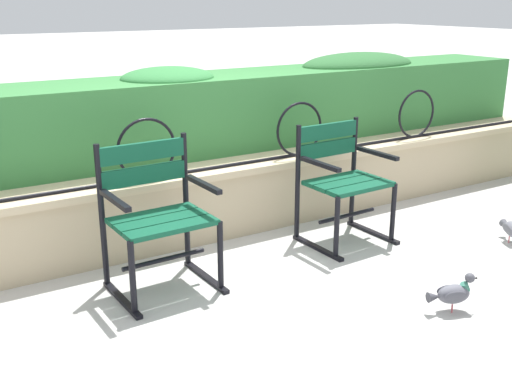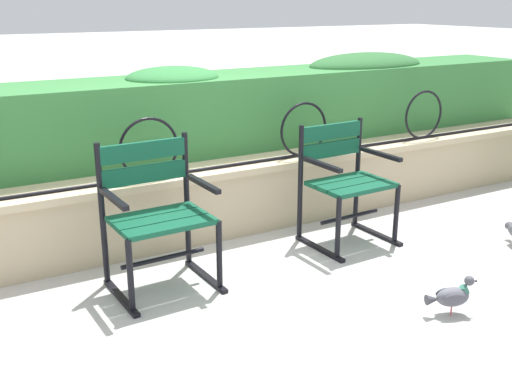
% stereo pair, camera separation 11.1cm
% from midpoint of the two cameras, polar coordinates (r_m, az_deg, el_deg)
% --- Properties ---
extents(ground_plane, '(60.00, 60.00, 0.00)m').
position_cam_midpoint_polar(ground_plane, '(3.89, -0.23, -8.05)').
color(ground_plane, '#B7B5AF').
extents(stone_wall, '(7.29, 0.41, 0.52)m').
position_cam_midpoint_polar(stone_wall, '(4.48, -5.90, -0.95)').
color(stone_wall, tan).
rests_on(stone_wall, ground).
extents(iron_arch_fence, '(6.76, 0.02, 0.42)m').
position_cam_midpoint_polar(iron_arch_fence, '(4.17, -9.90, 3.61)').
color(iron_arch_fence, black).
rests_on(iron_arch_fence, stone_wall).
extents(hedge_row, '(7.15, 0.69, 0.70)m').
position_cam_midpoint_polar(hedge_row, '(4.81, -8.72, 7.36)').
color(hedge_row, '#387A3D').
rests_on(hedge_row, stone_wall).
extents(park_chair_left, '(0.61, 0.54, 0.89)m').
position_cam_midpoint_polar(park_chair_left, '(3.68, -10.11, -1.92)').
color(park_chair_left, '#0F4C33').
rests_on(park_chair_left, ground).
extents(park_chair_right, '(0.59, 0.54, 0.85)m').
position_cam_midpoint_polar(park_chair_right, '(4.39, 7.24, 1.27)').
color(park_chair_right, '#0F4C33').
rests_on(park_chair_right, ground).
extents(pigeon_far_side, '(0.28, 0.16, 0.22)m').
position_cam_midpoint_polar(pigeon_far_side, '(3.61, 17.03, -9.00)').
color(pigeon_far_side, '#5B5B66').
rests_on(pigeon_far_side, ground).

